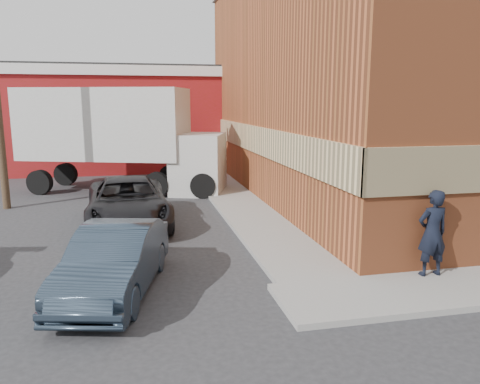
{
  "coord_description": "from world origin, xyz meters",
  "views": [
    {
      "loc": [
        -2.94,
        -8.48,
        3.68
      ],
      "look_at": [
        -0.37,
        3.14,
        1.4
      ],
      "focal_mm": 35.0,
      "sensor_mm": 36.0,
      "label": 1
    }
  ],
  "objects": [
    {
      "name": "ground",
      "position": [
        0.0,
        0.0,
        0.0
      ],
      "size": [
        90.0,
        90.0,
        0.0
      ],
      "primitive_type": "plane",
      "color": "#28282B",
      "rests_on": "ground"
    },
    {
      "name": "brick_building",
      "position": [
        8.5,
        9.0,
        4.68
      ],
      "size": [
        14.25,
        18.25,
        9.36
      ],
      "color": "#A6502A",
      "rests_on": "ground"
    },
    {
      "name": "sidewalk_west",
      "position": [
        0.6,
        9.0,
        0.06
      ],
      "size": [
        1.8,
        18.0,
        0.12
      ],
      "primitive_type": "cube",
      "color": "gray",
      "rests_on": "ground"
    },
    {
      "name": "warehouse",
      "position": [
        -6.0,
        20.0,
        2.81
      ],
      "size": [
        16.3,
        8.3,
        5.6
      ],
      "color": "maroon",
      "rests_on": "ground"
    },
    {
      "name": "man",
      "position": [
        2.95,
        -0.25,
        1.03
      ],
      "size": [
        0.67,
        0.45,
        1.82
      ],
      "primitive_type": "imported",
      "rotation": [
        0.0,
        0.0,
        3.16
      ],
      "color": "black",
      "rests_on": "sidewalk_south"
    },
    {
      "name": "sedan",
      "position": [
        -3.45,
        0.5,
        0.66
      ],
      "size": [
        2.31,
        4.23,
        1.32
      ],
      "primitive_type": "imported",
      "rotation": [
        0.0,
        0.0,
        -0.24
      ],
      "color": "#2A3746",
      "rests_on": "ground"
    },
    {
      "name": "suv_a",
      "position": [
        -3.27,
        5.73,
        0.71
      ],
      "size": [
        2.61,
        5.24,
        1.43
      ],
      "primitive_type": "imported",
      "rotation": [
        0.0,
        0.0,
        0.05
      ],
      "color": "black",
      "rests_on": "ground"
    },
    {
      "name": "box_truck",
      "position": [
        -3.4,
        11.48,
        2.45
      ],
      "size": [
        8.98,
        5.2,
        4.25
      ],
      "rotation": [
        0.0,
        0.0,
        -0.33
      ],
      "color": "beige",
      "rests_on": "ground"
    }
  ]
}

